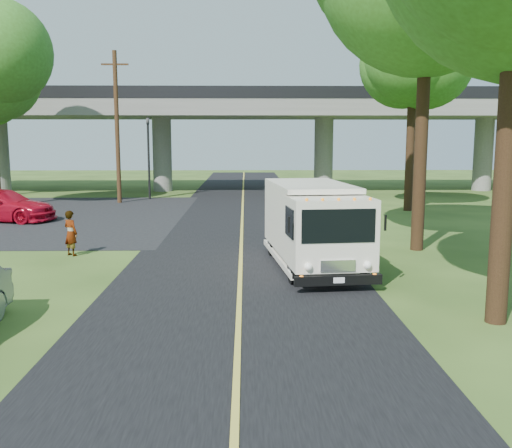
{
  "coord_description": "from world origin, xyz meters",
  "views": [
    {
      "loc": [
        0.15,
        -10.64,
        3.9
      ],
      "look_at": [
        0.44,
        4.6,
        1.6
      ],
      "focal_mm": 40.0,
      "sensor_mm": 36.0,
      "label": 1
    }
  ],
  "objects_px": {
    "tree_right_far": "(419,53)",
    "pedestrian": "(71,233)",
    "traffic_signal": "(148,149)",
    "utility_pole": "(117,126)",
    "step_van": "(313,223)",
    "red_sedan": "(2,205)"
  },
  "relations": [
    {
      "from": "tree_right_far",
      "to": "pedestrian",
      "type": "relative_size",
      "value": 7.21
    },
    {
      "from": "traffic_signal",
      "to": "utility_pole",
      "type": "xyz_separation_m",
      "value": [
        -1.5,
        -2.0,
        1.4
      ]
    },
    {
      "from": "traffic_signal",
      "to": "pedestrian",
      "type": "bearing_deg",
      "value": -88.98
    },
    {
      "from": "pedestrian",
      "to": "tree_right_far",
      "type": "bearing_deg",
      "value": -107.3
    },
    {
      "from": "step_van",
      "to": "pedestrian",
      "type": "distance_m",
      "value": 8.14
    },
    {
      "from": "traffic_signal",
      "to": "red_sedan",
      "type": "xyz_separation_m",
      "value": [
        -5.39,
        -9.6,
        -2.45
      ]
    },
    {
      "from": "red_sedan",
      "to": "traffic_signal",
      "type": "bearing_deg",
      "value": -16.13
    },
    {
      "from": "step_van",
      "to": "red_sedan",
      "type": "bearing_deg",
      "value": 137.36
    },
    {
      "from": "utility_pole",
      "to": "pedestrian",
      "type": "height_order",
      "value": "utility_pole"
    },
    {
      "from": "utility_pole",
      "to": "red_sedan",
      "type": "height_order",
      "value": "utility_pole"
    },
    {
      "from": "pedestrian",
      "to": "utility_pole",
      "type": "bearing_deg",
      "value": -48.67
    },
    {
      "from": "traffic_signal",
      "to": "red_sedan",
      "type": "height_order",
      "value": "traffic_signal"
    },
    {
      "from": "utility_pole",
      "to": "step_van",
      "type": "bearing_deg",
      "value": -61.33
    },
    {
      "from": "utility_pole",
      "to": "tree_right_far",
      "type": "distance_m",
      "value": 17.61
    },
    {
      "from": "step_van",
      "to": "pedestrian",
      "type": "bearing_deg",
      "value": 160.12
    },
    {
      "from": "utility_pole",
      "to": "tree_right_far",
      "type": "xyz_separation_m",
      "value": [
        16.71,
        -4.16,
        3.71
      ]
    },
    {
      "from": "utility_pole",
      "to": "pedestrian",
      "type": "distance_m",
      "value": 16.33
    },
    {
      "from": "tree_right_far",
      "to": "traffic_signal",
      "type": "bearing_deg",
      "value": 157.93
    },
    {
      "from": "utility_pole",
      "to": "traffic_signal",
      "type": "bearing_deg",
      "value": 53.13
    },
    {
      "from": "traffic_signal",
      "to": "step_van",
      "type": "relative_size",
      "value": 0.83
    },
    {
      "from": "utility_pole",
      "to": "step_van",
      "type": "distance_m",
      "value": 20.46
    },
    {
      "from": "red_sedan",
      "to": "pedestrian",
      "type": "height_order",
      "value": "pedestrian"
    }
  ]
}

